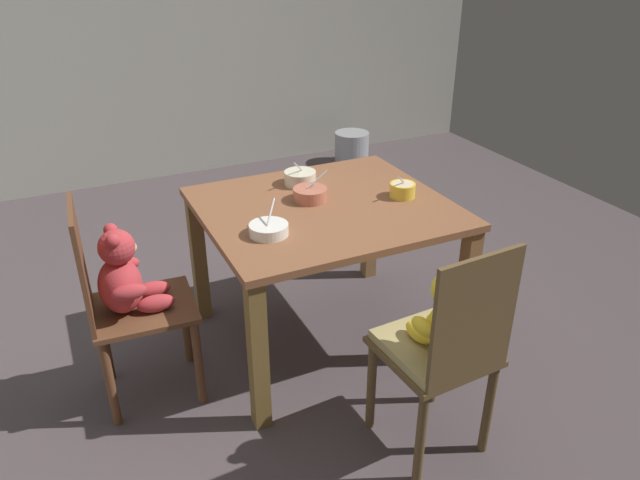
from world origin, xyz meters
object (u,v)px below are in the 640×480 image
(porridge_bowl_cream_far_center, at_px, (301,177))
(porridge_bowl_white_near_left, at_px, (269,229))
(teddy_chair_near_left, at_px, (125,288))
(dining_table, at_px, (325,227))
(metal_pail, at_px, (352,148))
(porridge_bowl_terracotta_center, at_px, (310,194))
(teddy_chair_near_front, at_px, (444,335))
(porridge_bowl_yellow_near_right, at_px, (402,190))

(porridge_bowl_cream_far_center, relative_size, porridge_bowl_white_near_left, 0.96)
(teddy_chair_near_left, height_order, porridge_bowl_white_near_left, teddy_chair_near_left)
(dining_table, distance_m, metal_pail, 2.55)
(porridge_bowl_cream_far_center, height_order, metal_pail, porridge_bowl_cream_far_center)
(dining_table, xyz_separation_m, metal_pail, (1.29, 2.15, -0.46))
(dining_table, relative_size, porridge_bowl_terracotta_center, 6.53)
(dining_table, height_order, teddy_chair_near_front, teddy_chair_near_front)
(porridge_bowl_cream_far_center, bearing_deg, teddy_chair_near_left, -161.04)
(metal_pail, bearing_deg, porridge_bowl_yellow_near_right, -112.86)
(teddy_chair_near_front, height_order, porridge_bowl_cream_far_center, teddy_chair_near_front)
(dining_table, distance_m, teddy_chair_near_left, 0.90)
(porridge_bowl_terracotta_center, height_order, porridge_bowl_white_near_left, porridge_bowl_terracotta_center)
(porridge_bowl_terracotta_center, bearing_deg, dining_table, -64.08)
(teddy_chair_near_left, relative_size, porridge_bowl_white_near_left, 5.71)
(porridge_bowl_terracotta_center, bearing_deg, teddy_chair_near_left, -172.52)
(porridge_bowl_yellow_near_right, height_order, metal_pail, porridge_bowl_yellow_near_right)
(porridge_bowl_yellow_near_right, relative_size, porridge_bowl_white_near_left, 0.77)
(dining_table, height_order, porridge_bowl_white_near_left, porridge_bowl_white_near_left)
(dining_table, relative_size, porridge_bowl_white_near_left, 6.76)
(dining_table, bearing_deg, teddy_chair_near_front, -85.14)
(teddy_chair_near_front, relative_size, porridge_bowl_terracotta_center, 5.53)
(porridge_bowl_cream_far_center, height_order, porridge_bowl_white_near_left, porridge_bowl_cream_far_center)
(porridge_bowl_white_near_left, relative_size, metal_pail, 0.55)
(porridge_bowl_yellow_near_right, bearing_deg, dining_table, 169.47)
(porridge_bowl_white_near_left, xyz_separation_m, metal_pail, (1.62, 2.32, -0.60))
(teddy_chair_near_left, distance_m, teddy_chair_near_front, 1.25)
(porridge_bowl_yellow_near_right, relative_size, porridge_bowl_terracotta_center, 0.74)
(porridge_bowl_cream_far_center, distance_m, porridge_bowl_white_near_left, 0.55)
(dining_table, height_order, teddy_chair_near_left, teddy_chair_near_left)
(porridge_bowl_terracotta_center, distance_m, metal_pail, 2.54)
(porridge_bowl_terracotta_center, bearing_deg, porridge_bowl_white_near_left, -140.27)
(teddy_chair_near_left, xyz_separation_m, porridge_bowl_yellow_near_right, (1.26, -0.03, 0.21))
(teddy_chair_near_front, xyz_separation_m, porridge_bowl_terracotta_center, (-0.11, 0.90, 0.22))
(teddy_chair_near_left, distance_m, porridge_bowl_white_near_left, 0.61)
(teddy_chair_near_left, height_order, porridge_bowl_yellow_near_right, teddy_chair_near_left)
(porridge_bowl_cream_far_center, xyz_separation_m, porridge_bowl_terracotta_center, (-0.04, -0.20, -0.00))
(porridge_bowl_terracotta_center, bearing_deg, porridge_bowl_cream_far_center, 78.33)
(teddy_chair_near_front, xyz_separation_m, porridge_bowl_yellow_near_right, (0.29, 0.76, 0.22))
(dining_table, relative_size, porridge_bowl_cream_far_center, 7.06)
(teddy_chair_near_left, xyz_separation_m, porridge_bowl_cream_far_center, (0.90, 0.31, 0.21))
(porridge_bowl_terracotta_center, bearing_deg, teddy_chair_near_front, -83.20)
(teddy_chair_near_front, distance_m, porridge_bowl_yellow_near_right, 0.84)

